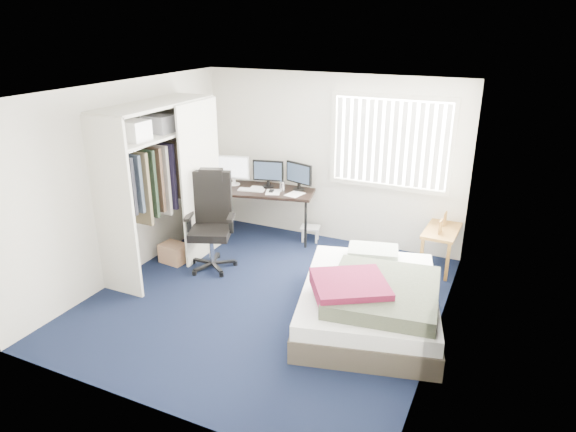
# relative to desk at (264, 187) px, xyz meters

# --- Properties ---
(ground) EXTENTS (4.20, 4.20, 0.00)m
(ground) POSITION_rel_desk_xyz_m (0.94, -1.75, -0.80)
(ground) COLOR black
(ground) RESTS_ON ground
(room_shell) EXTENTS (4.20, 4.20, 4.20)m
(room_shell) POSITION_rel_desk_xyz_m (0.94, -1.75, 0.71)
(room_shell) COLOR silver
(room_shell) RESTS_ON ground
(window_assembly) EXTENTS (1.72, 0.09, 1.32)m
(window_assembly) POSITION_rel_desk_xyz_m (1.84, 0.29, 0.80)
(window_assembly) COLOR white
(window_assembly) RESTS_ON ground
(closet) EXTENTS (0.64, 1.84, 2.22)m
(closet) POSITION_rel_desk_xyz_m (-0.73, -1.49, 0.56)
(closet) COLOR beige
(closet) RESTS_ON ground
(desk) EXTENTS (1.68, 1.05, 1.23)m
(desk) POSITION_rel_desk_xyz_m (0.00, 0.00, 0.00)
(desk) COLOR black
(desk) RESTS_ON ground
(office_chair) EXTENTS (0.81, 0.81, 1.34)m
(office_chair) POSITION_rel_desk_xyz_m (-0.16, -1.23, -0.28)
(office_chair) COLOR black
(office_chair) RESTS_ON ground
(footstool) EXTENTS (0.33, 0.29, 0.23)m
(footstool) POSITION_rel_desk_xyz_m (0.74, 0.10, -0.62)
(footstool) COLOR white
(footstool) RESTS_ON ground
(nightstand) EXTENTS (0.45, 0.85, 0.75)m
(nightstand) POSITION_rel_desk_xyz_m (2.69, 0.03, -0.29)
(nightstand) COLOR brown
(nightstand) RESTS_ON ground
(bed) EXTENTS (1.91, 2.27, 0.65)m
(bed) POSITION_rel_desk_xyz_m (2.21, -1.70, -0.52)
(bed) COLOR #3F372D
(bed) RESTS_ON ground
(pine_box) EXTENTS (0.38, 0.31, 0.27)m
(pine_box) POSITION_rel_desk_xyz_m (-0.71, -1.39, -0.66)
(pine_box) COLOR #A77953
(pine_box) RESTS_ON ground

